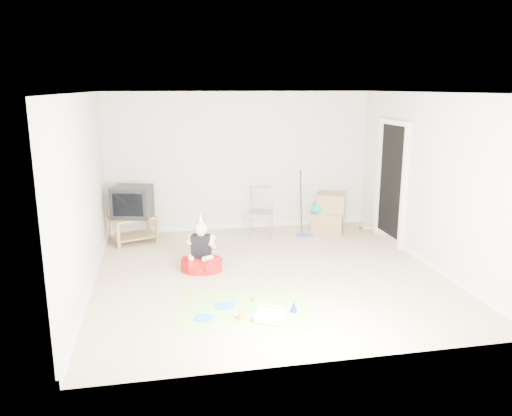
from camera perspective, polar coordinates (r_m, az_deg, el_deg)
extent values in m
plane|color=tan|center=(7.43, 1.35, -7.45)|extent=(5.00, 5.00, 0.00)
cube|color=black|center=(9.05, 15.27, 2.68)|extent=(0.02, 0.90, 2.05)
cube|color=olive|center=(8.96, -13.84, -1.08)|extent=(0.87, 0.71, 0.03)
cube|color=olive|center=(9.05, -13.72, -3.13)|extent=(0.87, 0.71, 0.03)
cube|color=olive|center=(8.74, -15.48, -3.06)|extent=(0.06, 0.06, 0.47)
cube|color=olive|center=(8.94, -11.25, -2.44)|extent=(0.06, 0.06, 0.47)
cube|color=olive|center=(9.12, -16.22, -2.42)|extent=(0.06, 0.06, 0.47)
cube|color=olive|center=(9.31, -12.14, -1.84)|extent=(0.06, 0.06, 0.47)
cube|color=black|center=(8.90, -13.94, 0.71)|extent=(0.74, 0.67, 0.55)
cube|color=#999A9F|center=(9.13, 0.60, -0.56)|extent=(0.51, 0.50, 0.03)
cylinder|color=#999A9F|center=(9.15, -0.53, -0.42)|extent=(0.02, 0.02, 0.89)
cylinder|color=#999A9F|center=(9.10, 1.73, -0.51)|extent=(0.02, 0.02, 0.89)
cube|color=#99784A|center=(9.53, 8.10, -1.60)|extent=(0.70, 0.63, 0.38)
cube|color=#99784A|center=(9.47, 8.49, 0.56)|extent=(0.61, 0.55, 0.35)
ellipsoid|color=#0B8078|center=(9.34, 7.11, -0.05)|extent=(0.25, 0.18, 0.20)
cube|color=#234CAF|center=(9.23, 5.59, -3.14)|extent=(0.31, 0.15, 0.03)
cylinder|color=black|center=(9.08, 5.68, 0.43)|extent=(0.08, 0.40, 1.16)
cube|color=#297D32|center=(9.81, 12.46, -2.39)|extent=(0.32, 0.36, 0.03)
cube|color=#B13825|center=(9.80, 12.47, -2.21)|extent=(0.28, 0.33, 0.03)
cube|color=#C3C48A|center=(9.79, 12.47, -2.02)|extent=(0.25, 0.30, 0.03)
cylinder|color=#B51210|center=(7.56, -6.23, -6.44)|extent=(0.78, 0.78, 0.17)
cube|color=black|center=(7.47, -6.28, -4.47)|extent=(0.32, 0.24, 0.38)
sphere|color=beige|center=(7.39, -6.34, -2.35)|extent=(0.25, 0.25, 0.20)
cone|color=white|center=(7.34, -6.37, -1.04)|extent=(0.10, 0.10, 0.15)
cube|color=#EE327E|center=(6.28, -1.35, -11.51)|extent=(1.80, 1.46, 0.01)
cube|color=white|center=(5.99, 1.60, -12.33)|extent=(0.42, 0.39, 0.09)
cube|color=green|center=(6.01, 1.60, -12.66)|extent=(0.42, 0.39, 0.01)
cylinder|color=beige|center=(5.94, 0.36, -11.74)|extent=(0.01, 0.01, 0.07)
cylinder|color=beige|center=(5.93, 0.80, -11.79)|extent=(0.01, 0.01, 0.07)
cylinder|color=beige|center=(5.92, 1.24, -11.85)|extent=(0.01, 0.01, 0.07)
cylinder|color=beige|center=(5.90, 1.68, -11.91)|extent=(0.01, 0.01, 0.07)
cylinder|color=beige|center=(5.89, 2.13, -11.96)|extent=(0.01, 0.01, 0.07)
cylinder|color=beige|center=(5.88, 2.57, -12.02)|extent=(0.01, 0.01, 0.07)
cylinder|color=beige|center=(6.03, 0.66, -11.32)|extent=(0.01, 0.01, 0.07)
cylinder|color=beige|center=(6.02, 1.10, -11.38)|extent=(0.01, 0.01, 0.07)
cylinder|color=beige|center=(6.01, 1.53, -11.43)|extent=(0.01, 0.01, 0.07)
cylinder|color=beige|center=(6.00, 1.97, -11.49)|extent=(0.01, 0.01, 0.07)
cylinder|color=beige|center=(5.99, 2.40, -11.54)|extent=(0.01, 0.01, 0.07)
cylinder|color=beige|center=(5.98, 2.84, -11.60)|extent=(0.01, 0.01, 0.07)
cylinder|color=blue|center=(6.37, -3.59, -11.06)|extent=(0.33, 0.33, 0.01)
cylinder|color=blue|center=(6.09, -5.96, -12.36)|extent=(0.24, 0.24, 0.01)
cylinder|color=orange|center=(6.48, -0.13, -10.29)|extent=(0.07, 0.07, 0.07)
cylinder|color=orange|center=(6.01, -1.65, -12.25)|extent=(0.10, 0.10, 0.09)
cone|color=#1835AA|center=(6.20, 4.33, -11.15)|extent=(0.10, 0.10, 0.14)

